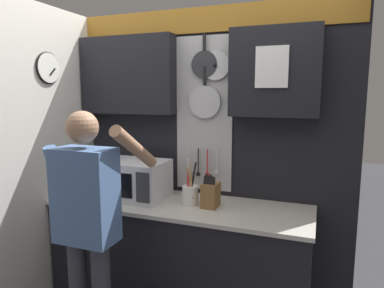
{
  "coord_description": "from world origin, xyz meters",
  "views": [
    {
      "loc": [
        1.0,
        -2.35,
        1.72
      ],
      "look_at": [
        0.03,
        0.21,
        1.32
      ],
      "focal_mm": 32.0,
      "sensor_mm": 36.0,
      "label": 1
    }
  ],
  "objects_px": {
    "knife_block": "(211,194)",
    "person": "(87,215)",
    "utensil_crock": "(190,193)",
    "microwave": "(135,179)"
  },
  "relations": [
    {
      "from": "microwave",
      "to": "knife_block",
      "type": "xyz_separation_m",
      "value": [
        0.64,
        0.0,
        -0.06
      ]
    },
    {
      "from": "person",
      "to": "knife_block",
      "type": "bearing_deg",
      "value": 46.53
    },
    {
      "from": "utensil_crock",
      "to": "person",
      "type": "bearing_deg",
      "value": -124.83
    },
    {
      "from": "knife_block",
      "to": "person",
      "type": "bearing_deg",
      "value": -133.47
    },
    {
      "from": "knife_block",
      "to": "utensil_crock",
      "type": "xyz_separation_m",
      "value": [
        -0.16,
        0.0,
        -0.0
      ]
    },
    {
      "from": "microwave",
      "to": "person",
      "type": "relative_size",
      "value": 0.31
    },
    {
      "from": "microwave",
      "to": "person",
      "type": "distance_m",
      "value": 0.65
    },
    {
      "from": "microwave",
      "to": "utensil_crock",
      "type": "relative_size",
      "value": 1.4
    },
    {
      "from": "knife_block",
      "to": "person",
      "type": "height_order",
      "value": "person"
    },
    {
      "from": "knife_block",
      "to": "utensil_crock",
      "type": "relative_size",
      "value": 0.72
    }
  ]
}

